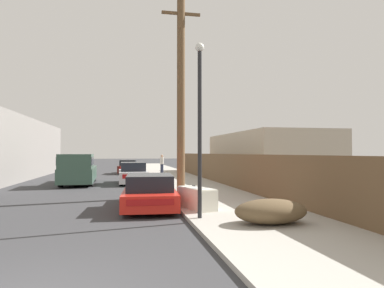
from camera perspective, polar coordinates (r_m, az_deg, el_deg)
name	(u,v)px	position (r m, az deg, el deg)	size (l,w,h in m)	color
sidewalk_curb	(172,176)	(28.41, -3.28, -5.38)	(4.20, 63.00, 0.12)	#ADA89E
discarded_fridge	(197,198)	(11.71, 0.79, -9.00)	(1.11, 1.82, 0.73)	silver
parked_sports_car_red	(149,192)	(12.72, -7.11, -7.97)	(2.11, 4.81, 1.23)	red
car_parked_mid	(133,174)	(22.56, -9.84, -4.88)	(1.81, 4.50, 1.39)	silver
car_parked_far	(129,167)	(33.46, -10.53, -3.79)	(2.08, 4.82, 1.31)	#5B1E19
pickup_truck	(78,170)	(22.54, -18.50, -4.06)	(2.18, 5.96, 1.92)	#385647
utility_pole	(181,92)	(15.91, -1.86, 8.72)	(1.80, 0.37, 9.25)	brown
street_lamp	(200,117)	(10.01, 1.29, 4.57)	(0.26, 0.26, 5.12)	#232326
brush_pile	(271,211)	(9.52, 13.00, -10.87)	(1.99, 1.27, 0.66)	brown
wooden_fence	(221,169)	(21.14, 4.93, -4.11)	(0.08, 32.84, 1.81)	brown
building_right_house	(266,155)	(28.40, 12.20, -1.88)	(6.00, 13.30, 3.56)	beige
pedestrian	(162,163)	(32.00, -5.03, -3.25)	(0.34, 0.34, 1.71)	#282D42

